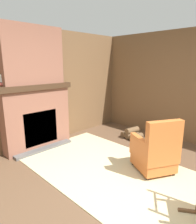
{
  "coord_description": "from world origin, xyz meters",
  "views": [
    {
      "loc": [
        1.41,
        -2.0,
        1.82
      ],
      "look_at": [
        -1.24,
        0.65,
        0.9
      ],
      "focal_mm": 32.0,
      "sensor_mm": 36.0,
      "label": 1
    }
  ],
  "objects_px": {
    "oil_lamp_vase": "(2,82)",
    "firewood_stack": "(132,134)",
    "storage_case": "(38,80)",
    "armchair": "(155,152)"
  },
  "relations": [
    {
      "from": "oil_lamp_vase",
      "to": "firewood_stack",
      "type": "bearing_deg",
      "value": 65.33
    },
    {
      "from": "storage_case",
      "to": "armchair",
      "type": "bearing_deg",
      "value": 17.98
    },
    {
      "from": "firewood_stack",
      "to": "storage_case",
      "type": "height_order",
      "value": "storage_case"
    },
    {
      "from": "firewood_stack",
      "to": "oil_lamp_vase",
      "type": "xyz_separation_m",
      "value": [
        -1.17,
        -2.55,
        1.37
      ]
    },
    {
      "from": "oil_lamp_vase",
      "to": "storage_case",
      "type": "relative_size",
      "value": 0.94
    },
    {
      "from": "armchair",
      "to": "storage_case",
      "type": "relative_size",
      "value": 4.11
    },
    {
      "from": "armchair",
      "to": "firewood_stack",
      "type": "height_order",
      "value": "armchair"
    },
    {
      "from": "armchair",
      "to": "firewood_stack",
      "type": "distance_m",
      "value": 1.62
    },
    {
      "from": "firewood_stack",
      "to": "storage_case",
      "type": "bearing_deg",
      "value": -122.69
    },
    {
      "from": "armchair",
      "to": "firewood_stack",
      "type": "bearing_deg",
      "value": -12.39
    }
  ]
}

